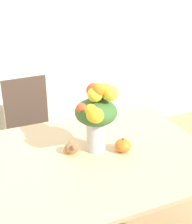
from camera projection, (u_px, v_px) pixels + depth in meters
wall_back at (33, 23)px, 3.10m from camera, size 8.00×0.06×2.70m
dining_table at (94, 165)px, 2.06m from camera, size 1.49×1.15×0.75m
flower_vase at (97, 113)px, 1.97m from camera, size 0.27×0.32×0.48m
pumpkin at (123, 145)px, 2.05m from camera, size 0.11×0.11×0.10m
turkey_figurine at (71, 147)px, 2.04m from camera, size 0.10×0.14×0.08m
dining_chair_near_window at (32, 131)px, 2.84m from camera, size 0.44×0.44×0.97m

